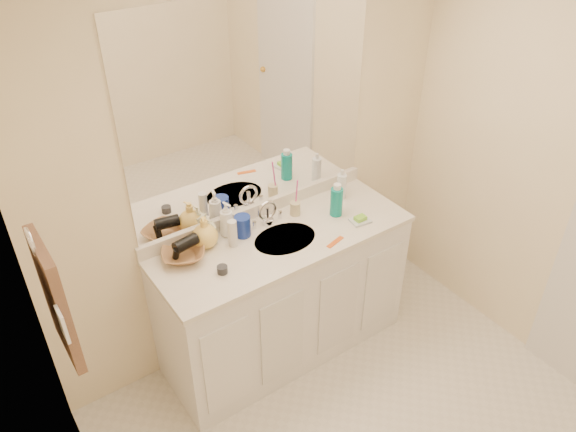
% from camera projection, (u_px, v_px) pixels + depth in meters
% --- Properties ---
extents(wall_back, '(2.60, 0.02, 2.40)m').
position_uv_depth(wall_back, '(255.00, 167.00, 3.17)').
color(wall_back, '#FEEDC7').
rests_on(wall_back, floor).
extents(vanity_cabinet, '(1.50, 0.55, 0.85)m').
position_uv_depth(vanity_cabinet, '(283.00, 296.00, 3.42)').
color(vanity_cabinet, white).
rests_on(vanity_cabinet, floor).
extents(countertop, '(1.52, 0.57, 0.03)m').
position_uv_depth(countertop, '(283.00, 239.00, 3.17)').
color(countertop, silver).
rests_on(countertop, vanity_cabinet).
extents(backsplash, '(1.52, 0.03, 0.08)m').
position_uv_depth(backsplash, '(258.00, 210.00, 3.32)').
color(backsplash, white).
rests_on(backsplash, countertop).
extents(sink_basin, '(0.37, 0.37, 0.02)m').
position_uv_depth(sink_basin, '(285.00, 240.00, 3.16)').
color(sink_basin, beige).
rests_on(sink_basin, countertop).
extents(faucet, '(0.02, 0.02, 0.11)m').
position_uv_depth(faucet, '(267.00, 216.00, 3.24)').
color(faucet, silver).
rests_on(faucet, countertop).
extents(mirror, '(1.48, 0.01, 1.20)m').
position_uv_depth(mirror, '(254.00, 109.00, 2.96)').
color(mirror, white).
rests_on(mirror, wall_back).
extents(blue_mug, '(0.09, 0.09, 0.13)m').
position_uv_depth(blue_mug, '(243.00, 226.00, 3.14)').
color(blue_mug, navy).
rests_on(blue_mug, countertop).
extents(tan_cup, '(0.07, 0.07, 0.08)m').
position_uv_depth(tan_cup, '(295.00, 208.00, 3.33)').
color(tan_cup, beige).
rests_on(tan_cup, countertop).
extents(toothbrush, '(0.02, 0.04, 0.18)m').
position_uv_depth(toothbrush, '(297.00, 192.00, 3.27)').
color(toothbrush, '#F03FA8').
rests_on(toothbrush, tan_cup).
extents(mouthwash_bottle, '(0.09, 0.09, 0.18)m').
position_uv_depth(mouthwash_bottle, '(336.00, 202.00, 3.30)').
color(mouthwash_bottle, '#0B877E').
rests_on(mouthwash_bottle, countertop).
extents(clear_pump_bottle, '(0.08, 0.08, 0.16)m').
position_uv_depth(clear_pump_bottle, '(341.00, 186.00, 3.46)').
color(clear_pump_bottle, white).
rests_on(clear_pump_bottle, countertop).
extents(soap_dish, '(0.12, 0.10, 0.01)m').
position_uv_depth(soap_dish, '(360.00, 221.00, 3.28)').
color(soap_dish, silver).
rests_on(soap_dish, countertop).
extents(green_soap, '(0.07, 0.05, 0.02)m').
position_uv_depth(green_soap, '(360.00, 218.00, 3.27)').
color(green_soap, '#7ECE32').
rests_on(green_soap, soap_dish).
extents(orange_comb, '(0.13, 0.06, 0.01)m').
position_uv_depth(orange_comb, '(335.00, 242.00, 3.12)').
color(orange_comb, '#E35A17').
rests_on(orange_comb, countertop).
extents(dark_jar, '(0.07, 0.07, 0.04)m').
position_uv_depth(dark_jar, '(222.00, 270.00, 2.90)').
color(dark_jar, '#27282D').
rests_on(dark_jar, countertop).
extents(extra_white_bottle, '(0.06, 0.06, 0.16)m').
position_uv_depth(extra_white_bottle, '(233.00, 233.00, 3.06)').
color(extra_white_bottle, silver).
rests_on(extra_white_bottle, countertop).
extents(soap_bottle_white, '(0.10, 0.10, 0.21)m').
position_uv_depth(soap_bottle_white, '(226.00, 219.00, 3.12)').
color(soap_bottle_white, white).
rests_on(soap_bottle_white, countertop).
extents(soap_bottle_cream, '(0.09, 0.09, 0.16)m').
position_uv_depth(soap_bottle_cream, '(209.00, 229.00, 3.09)').
color(soap_bottle_cream, beige).
rests_on(soap_bottle_cream, countertop).
extents(soap_bottle_yellow, '(0.19, 0.19, 0.18)m').
position_uv_depth(soap_bottle_yellow, '(205.00, 232.00, 3.05)').
color(soap_bottle_yellow, '#FCD262').
rests_on(soap_bottle_yellow, countertop).
extents(wicker_basket, '(0.31, 0.31, 0.06)m').
position_uv_depth(wicker_basket, '(184.00, 254.00, 2.99)').
color(wicker_basket, '#94643B').
rests_on(wicker_basket, countertop).
extents(hair_dryer, '(0.14, 0.09, 0.07)m').
position_uv_depth(hair_dryer, '(186.00, 243.00, 2.97)').
color(hair_dryer, black).
rests_on(hair_dryer, wicker_basket).
extents(towel_ring, '(0.01, 0.11, 0.11)m').
position_uv_depth(towel_ring, '(31.00, 242.00, 2.02)').
color(towel_ring, silver).
rests_on(towel_ring, wall_left).
extents(hand_towel, '(0.04, 0.32, 0.55)m').
position_uv_depth(hand_towel, '(56.00, 301.00, 2.20)').
color(hand_towel, brown).
rests_on(hand_towel, towel_ring).
extents(switch_plate, '(0.01, 0.08, 0.13)m').
position_uv_depth(switch_plate, '(63.00, 324.00, 2.02)').
color(switch_plate, white).
rests_on(switch_plate, wall_left).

